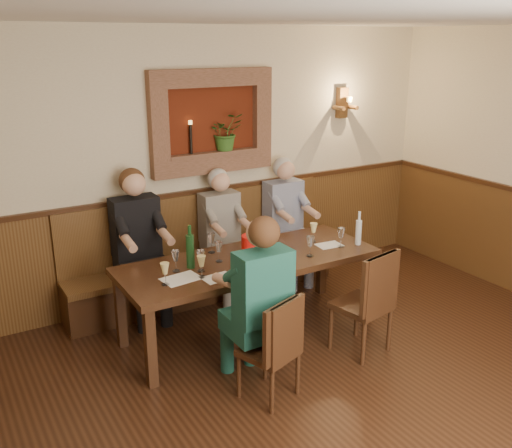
# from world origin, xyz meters

# --- Properties ---
(ground_plane) EXTENTS (6.00, 6.00, 0.00)m
(ground_plane) POSITION_xyz_m (0.00, 0.00, 0.00)
(ground_plane) COLOR black
(ground_plane) RESTS_ON ground
(room_shell) EXTENTS (6.04, 6.04, 2.82)m
(room_shell) POSITION_xyz_m (0.00, 0.00, 1.89)
(room_shell) COLOR beige
(room_shell) RESTS_ON ground
(wainscoting) EXTENTS (6.02, 6.02, 1.15)m
(wainscoting) POSITION_xyz_m (0.00, -0.00, 0.59)
(wainscoting) COLOR #4D2F16
(wainscoting) RESTS_ON ground
(wall_niche) EXTENTS (1.36, 0.30, 1.06)m
(wall_niche) POSITION_xyz_m (0.24, 2.94, 1.81)
(wall_niche) COLOR #521A0B
(wall_niche) RESTS_ON ground
(wall_sconce) EXTENTS (0.25, 0.20, 0.35)m
(wall_sconce) POSITION_xyz_m (1.90, 2.93, 1.94)
(wall_sconce) COLOR #4D2F16
(wall_sconce) RESTS_ON ground
(dining_table) EXTENTS (2.40, 0.90, 0.75)m
(dining_table) POSITION_xyz_m (0.00, 1.85, 0.68)
(dining_table) COLOR #331A0F
(dining_table) RESTS_ON ground
(bench) EXTENTS (3.00, 0.45, 1.11)m
(bench) POSITION_xyz_m (0.00, 2.79, 0.33)
(bench) COLOR #381E0F
(bench) RESTS_ON ground
(chair_near_left) EXTENTS (0.48, 0.48, 0.86)m
(chair_near_left) POSITION_xyz_m (-0.38, 0.88, 0.25)
(chair_near_left) COLOR #331A0F
(chair_near_left) RESTS_ON ground
(chair_near_right) EXTENTS (0.50, 0.50, 0.97)m
(chair_near_right) POSITION_xyz_m (0.69, 1.05, 0.28)
(chair_near_right) COLOR #331A0F
(chair_near_right) RESTS_ON ground
(person_bench_left) EXTENTS (0.45, 0.55, 1.50)m
(person_bench_left) POSITION_xyz_m (-0.75, 2.69, 0.62)
(person_bench_left) COLOR black
(person_bench_left) RESTS_ON ground
(person_bench_mid) EXTENTS (0.41, 0.50, 1.39)m
(person_bench_mid) POSITION_xyz_m (0.17, 2.69, 0.57)
(person_bench_mid) COLOR #5B5553
(person_bench_mid) RESTS_ON ground
(person_bench_right) EXTENTS (0.42, 0.52, 1.43)m
(person_bench_right) POSITION_xyz_m (0.98, 2.69, 0.59)
(person_bench_right) COLOR navy
(person_bench_right) RESTS_ON ground
(person_chair_front) EXTENTS (0.43, 0.53, 1.45)m
(person_chair_front) POSITION_xyz_m (-0.39, 1.07, 0.60)
(person_chair_front) COLOR #174651
(person_chair_front) RESTS_ON ground
(spittoon_bucket) EXTENTS (0.25, 0.25, 0.23)m
(spittoon_bucket) POSITION_xyz_m (0.01, 1.81, 0.87)
(spittoon_bucket) COLOR red
(spittoon_bucket) RESTS_ON dining_table
(wine_bottle_green_a) EXTENTS (0.08, 0.08, 0.39)m
(wine_bottle_green_a) POSITION_xyz_m (0.11, 1.74, 0.91)
(wine_bottle_green_a) COLOR #19471E
(wine_bottle_green_a) RESTS_ON dining_table
(wine_bottle_green_b) EXTENTS (0.09, 0.09, 0.39)m
(wine_bottle_green_b) POSITION_xyz_m (-0.55, 1.93, 0.91)
(wine_bottle_green_b) COLOR #19471E
(wine_bottle_green_b) RESTS_ON dining_table
(water_bottle) EXTENTS (0.07, 0.07, 0.33)m
(water_bottle) POSITION_xyz_m (1.10, 1.63, 0.88)
(water_bottle) COLOR silver
(water_bottle) RESTS_ON dining_table
(tasting_sheet_a) EXTENTS (0.34, 0.26, 0.00)m
(tasting_sheet_a) POSITION_xyz_m (-0.73, 1.74, 0.75)
(tasting_sheet_a) COLOR white
(tasting_sheet_a) RESTS_ON dining_table
(tasting_sheet_b) EXTENTS (0.33, 0.27, 0.00)m
(tasting_sheet_b) POSITION_xyz_m (0.10, 1.61, 0.75)
(tasting_sheet_b) COLOR white
(tasting_sheet_b) RESTS_ON dining_table
(tasting_sheet_c) EXTENTS (0.26, 0.20, 0.00)m
(tasting_sheet_c) POSITION_xyz_m (0.84, 1.76, 0.75)
(tasting_sheet_c) COLOR white
(tasting_sheet_c) RESTS_ON dining_table
(tasting_sheet_d) EXTENTS (0.27, 0.20, 0.00)m
(tasting_sheet_d) POSITION_xyz_m (-0.45, 1.60, 0.75)
(tasting_sheet_d) COLOR white
(tasting_sheet_d) RESTS_ON dining_table
(wine_glass_0) EXTENTS (0.08, 0.08, 0.19)m
(wine_glass_0) POSITION_xyz_m (-0.88, 1.69, 0.85)
(wine_glass_0) COLOR #ECDD8D
(wine_glass_0) RESTS_ON dining_table
(wine_glass_1) EXTENTS (0.08, 0.08, 0.19)m
(wine_glass_1) POSITION_xyz_m (-0.70, 1.91, 0.85)
(wine_glass_1) COLOR white
(wine_glass_1) RESTS_ON dining_table
(wine_glass_2) EXTENTS (0.08, 0.08, 0.19)m
(wine_glass_2) POSITION_xyz_m (-0.56, 1.69, 0.85)
(wine_glass_2) COLOR #ECDD8D
(wine_glass_2) RESTS_ON dining_table
(wine_glass_3) EXTENTS (0.08, 0.08, 0.19)m
(wine_glass_3) POSITION_xyz_m (-0.27, 1.92, 0.85)
(wine_glass_3) COLOR white
(wine_glass_3) RESTS_ON dining_table
(wine_glass_4) EXTENTS (0.08, 0.08, 0.19)m
(wine_glass_4) POSITION_xyz_m (0.02, 1.68, 0.85)
(wine_glass_4) COLOR #ECDD8D
(wine_glass_4) RESTS_ON dining_table
(wine_glass_5) EXTENTS (0.08, 0.08, 0.19)m
(wine_glass_5) POSITION_xyz_m (0.25, 1.96, 0.85)
(wine_glass_5) COLOR #ECDD8D
(wine_glass_5) RESTS_ON dining_table
(wine_glass_6) EXTENTS (0.08, 0.08, 0.19)m
(wine_glass_6) POSITION_xyz_m (0.51, 1.61, 0.85)
(wine_glass_6) COLOR white
(wine_glass_6) RESTS_ON dining_table
(wine_glass_7) EXTENTS (0.08, 0.08, 0.19)m
(wine_glass_7) POSITION_xyz_m (0.77, 1.92, 0.85)
(wine_glass_7) COLOR #ECDD8D
(wine_glass_7) RESTS_ON dining_table
(wine_glass_8) EXTENTS (0.08, 0.08, 0.19)m
(wine_glass_8) POSITION_xyz_m (0.91, 1.66, 0.85)
(wine_glass_8) COLOR white
(wine_glass_8) RESTS_ON dining_table
(wine_glass_9) EXTENTS (0.08, 0.08, 0.19)m
(wine_glass_9) POSITION_xyz_m (-0.14, 1.54, 0.85)
(wine_glass_9) COLOR #ECDD8D
(wine_glass_9) RESTS_ON dining_table
(wine_glass_10) EXTENTS (0.08, 0.08, 0.19)m
(wine_glass_10) POSITION_xyz_m (-0.51, 1.80, 0.85)
(wine_glass_10) COLOR white
(wine_glass_10) RESTS_ON dining_table
(wine_glass_11) EXTENTS (0.08, 0.08, 0.19)m
(wine_glass_11) POSITION_xyz_m (-0.23, 2.16, 0.85)
(wine_glass_11) COLOR white
(wine_glass_11) RESTS_ON dining_table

